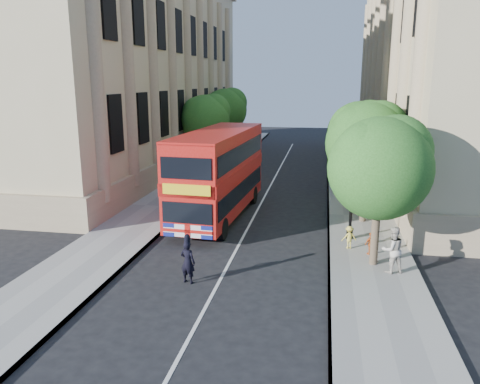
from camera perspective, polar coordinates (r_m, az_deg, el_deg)
The scene contains 17 objects.
ground at distance 17.42m, azimuth -2.88°, elevation -11.47°, with size 120.00×120.00×0.00m, color black.
pavement_right at distance 26.48m, azimuth 14.41°, elevation -2.93°, with size 3.50×80.00×0.12m, color gray.
pavement_left at distance 28.02m, azimuth -9.74°, elevation -1.79°, with size 3.50×80.00×0.12m, color gray.
building_right at distance 40.69m, azimuth 25.56°, elevation 14.55°, with size 12.00×38.00×18.00m, color tan.
building_left at distance 43.09m, azimuth -14.16°, elevation 15.29°, with size 12.00×38.00×18.00m, color tan.
tree_right_near at distance 18.79m, azimuth 16.83°, elevation 3.42°, with size 4.00×4.00×6.08m.
tree_right_mid at distance 24.67m, azimuth 15.36°, elevation 6.25°, with size 4.20×4.20×6.37m.
tree_right_far at distance 30.63m, azimuth 14.42°, elevation 7.38°, with size 4.00×4.00×6.15m.
tree_left_far at distance 38.72m, azimuth -4.20°, elevation 9.15°, with size 4.00×4.00×6.30m.
tree_left_back at distance 46.48m, azimuth -1.73°, elevation 10.22°, with size 4.20×4.20×6.65m.
lamp_post at distance 21.95m, azimuth 13.51°, elevation 0.38°, with size 0.32×0.32×5.16m.
double_decker_bus at distance 25.19m, azimuth -2.59°, elevation 2.53°, with size 3.28×10.19×4.64m.
box_van at distance 27.79m, azimuth -1.48°, elevation 1.10°, with size 2.44×5.11×2.83m.
police_constable at distance 17.52m, azimuth -6.39°, elevation -8.48°, with size 0.59×0.39×1.63m, color black.
woman_pedestrian at distance 18.91m, azimuth 18.10°, elevation -6.70°, with size 0.89×0.69×1.83m, color beige.
child_a at distance 20.67m, azimuth 15.66°, elevation -6.07°, with size 0.57×0.24×0.97m, color #D05F24.
child_b at distance 21.17m, azimuth 13.16°, elevation -5.39°, with size 0.65×0.38×1.01m, color #D9C54A.
Camera 1 is at (3.65, -15.37, 7.34)m, focal length 35.00 mm.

